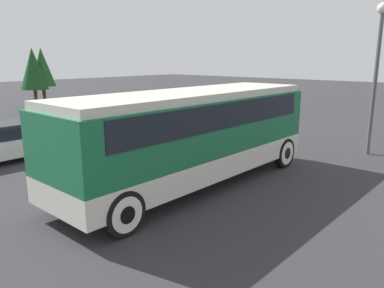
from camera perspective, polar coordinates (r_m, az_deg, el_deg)
ground_plane at (r=12.15m, az=0.00°, el=-6.26°), size 120.00×120.00×0.00m
tour_bus at (r=11.75m, az=0.31°, el=2.29°), size 9.45×2.70×3.02m
parked_car_near at (r=16.86m, az=-23.88°, el=0.68°), size 4.75×1.84×1.50m
parked_car_mid at (r=21.60m, az=-9.86°, el=4.05°), size 4.71×1.92×1.48m
lamp_post at (r=17.18m, az=26.43°, el=11.60°), size 0.44×0.44×6.13m
tree_center at (r=33.70m, az=-21.90°, el=10.78°), size 2.02×2.02×4.83m
tree_right at (r=33.00m, az=-23.05°, el=10.48°), size 2.15×2.15×4.81m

